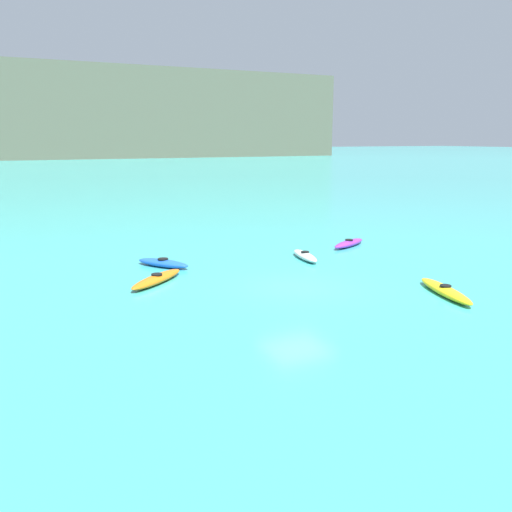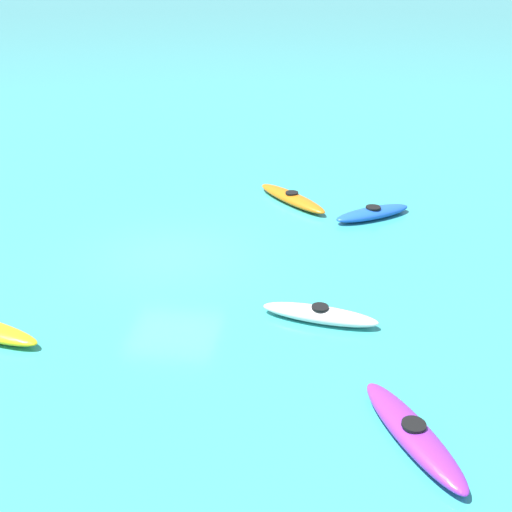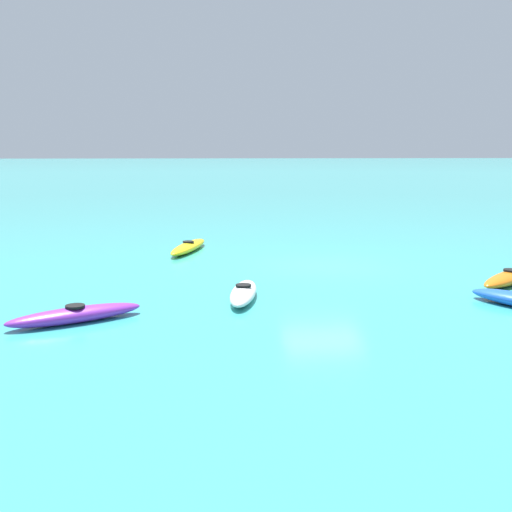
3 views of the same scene
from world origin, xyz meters
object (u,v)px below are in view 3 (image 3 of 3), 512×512
kayak_purple (76,315)px  kayak_yellow (188,247)px  kayak_orange (511,277)px  kayak_white (243,293)px

kayak_purple → kayak_yellow: (-2.23, -9.04, -0.00)m
kayak_orange → kayak_yellow: 10.79m
kayak_orange → kayak_purple: (11.08, 2.86, 0.00)m
kayak_purple → kayak_yellow: same height
kayak_white → kayak_orange: bearing=-170.9°
kayak_orange → kayak_white: (7.42, 1.19, 0.00)m
kayak_purple → kayak_white: (-3.66, -1.67, 0.00)m
kayak_yellow → kayak_white: (-1.43, 7.38, 0.00)m
kayak_yellow → kayak_white: bearing=101.0°
kayak_orange → kayak_yellow: (8.85, -6.18, -0.00)m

